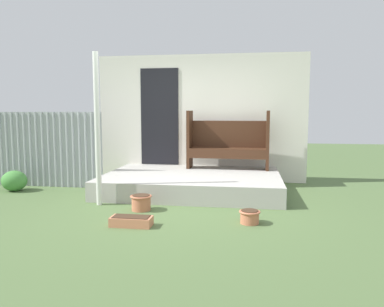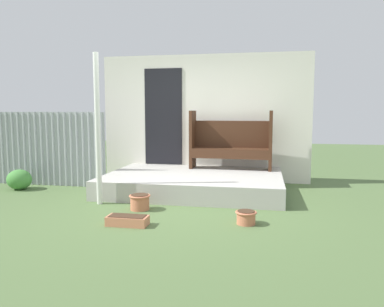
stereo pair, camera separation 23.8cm
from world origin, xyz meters
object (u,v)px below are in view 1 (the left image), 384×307
at_px(flower_pot_left, 141,202).
at_px(shrub_by_fence, 14,181).
at_px(flower_pot_middle, 250,216).
at_px(planter_box_rect, 131,221).
at_px(support_post, 97,130).
at_px(bench, 228,141).

height_order(flower_pot_left, shrub_by_fence, shrub_by_fence).
relative_size(flower_pot_left, flower_pot_middle, 1.14).
distance_m(flower_pot_middle, planter_box_rect, 1.52).
height_order(support_post, planter_box_rect, support_post).
bearing_deg(flower_pot_middle, planter_box_rect, -167.27).
relative_size(bench, flower_pot_middle, 5.75).
relative_size(flower_pot_left, planter_box_rect, 0.61).
bearing_deg(flower_pot_left, shrub_by_fence, 160.27).
bearing_deg(bench, support_post, -132.13).
xyz_separation_m(bench, planter_box_rect, (-1.05, -2.92, -0.80)).
bearing_deg(shrub_by_fence, bench, 17.66).
xyz_separation_m(bench, flower_pot_middle, (0.43, -2.59, -0.77)).
bearing_deg(flower_pot_left, support_post, 163.09).
xyz_separation_m(flower_pot_middle, planter_box_rect, (-1.48, -0.33, -0.03)).
bearing_deg(flower_pot_middle, shrub_by_fence, 162.01).
bearing_deg(flower_pot_left, flower_pot_middle, -14.95).
distance_m(support_post, shrub_by_fence, 2.28).
bearing_deg(planter_box_rect, shrub_by_fence, 148.20).
height_order(flower_pot_middle, shrub_by_fence, shrub_by_fence).
xyz_separation_m(support_post, shrub_by_fence, (-1.93, 0.73, -0.98)).
distance_m(support_post, flower_pot_left, 1.29).
xyz_separation_m(bench, shrub_by_fence, (-3.81, -1.21, -0.68)).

